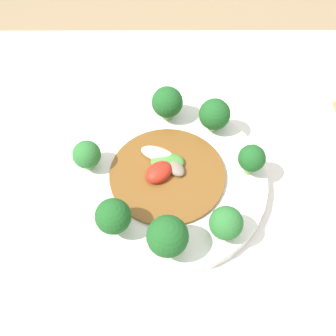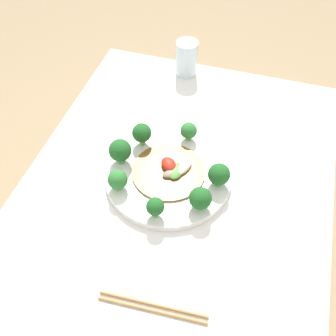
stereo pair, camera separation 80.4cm
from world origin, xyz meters
name	(u,v)px [view 1 (the left image)]	position (x,y,z in m)	size (l,w,h in m)	color
ground_plane	(167,302)	(0.00, 0.00, 0.00)	(8.00, 8.00, 0.00)	#9E8460
table	(167,257)	(0.00, 0.00, 0.36)	(0.95, 0.74, 0.72)	silver
plate	(168,179)	(0.00, 0.02, 0.73)	(0.31, 0.31, 0.02)	white
broccoli_east	(85,155)	(0.12, 0.01, 0.77)	(0.04, 0.04, 0.05)	#70A356
broccoli_north	(168,237)	(0.00, 0.15, 0.78)	(0.06, 0.06, 0.07)	#70A356
broccoli_northeast	(111,217)	(0.07, 0.12, 0.78)	(0.05, 0.05, 0.06)	#7AAD5B
broccoli_west	(250,159)	(-0.13, 0.02, 0.77)	(0.04, 0.04, 0.05)	#7AAD5B
broccoli_southwest	(213,115)	(-0.08, -0.07, 0.78)	(0.05, 0.05, 0.06)	#89B76B
broccoli_south	(163,103)	(0.00, -0.10, 0.78)	(0.05, 0.05, 0.06)	#7AAD5B
broccoli_northwest	(224,223)	(-0.08, 0.12, 0.77)	(0.05, 0.05, 0.05)	#89B76B
stirfry_center	(166,171)	(0.00, 0.02, 0.75)	(0.18, 0.18, 0.03)	brown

